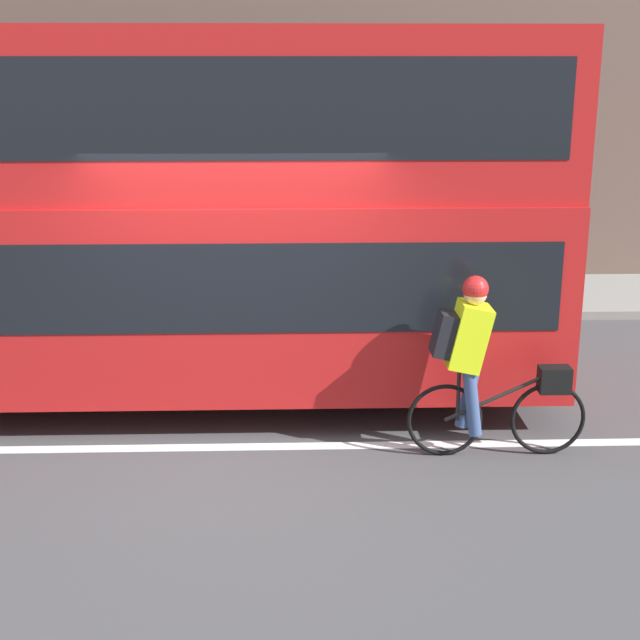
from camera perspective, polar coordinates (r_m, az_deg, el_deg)
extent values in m
plane|color=#424244|center=(7.75, -5.21, -8.35)|extent=(80.00, 80.00, 0.00)
cube|color=silver|center=(7.82, -5.18, -8.08)|extent=(50.00, 0.14, 0.01)
cube|color=gray|center=(12.43, -3.92, 1.43)|extent=(60.00, 2.11, 0.11)
cube|color=brown|center=(13.23, -4.00, 16.02)|extent=(60.00, 0.30, 6.37)
cylinder|color=black|center=(8.92, 2.10, -1.62)|extent=(0.97, 0.30, 0.97)
cube|color=#B21919|center=(9.06, -17.63, 2.40)|extent=(9.90, 2.42, 1.76)
cube|color=black|center=(9.01, -17.74, 3.70)|extent=(9.51, 2.44, 0.77)
cube|color=#B21919|center=(8.84, -18.53, 12.55)|extent=(9.90, 2.33, 1.45)
cube|color=black|center=(8.83, -18.57, 13.02)|extent=(9.51, 2.35, 0.81)
torus|color=black|center=(7.78, 14.37, -6.15)|extent=(0.64, 0.04, 0.64)
torus|color=black|center=(7.59, 7.98, -6.36)|extent=(0.64, 0.04, 0.64)
cylinder|color=black|center=(7.60, 11.30, -4.85)|extent=(0.89, 0.03, 0.44)
cylinder|color=black|center=(7.52, 8.84, -4.70)|extent=(0.03, 0.03, 0.47)
cube|color=black|center=(7.66, 14.77, -3.70)|extent=(0.26, 0.16, 0.22)
cube|color=#D8EA19|center=(7.37, 9.47, -1.02)|extent=(0.37, 0.32, 0.58)
cube|color=black|center=(7.33, 7.94, -0.89)|extent=(0.21, 0.26, 0.38)
cylinder|color=#384C7A|center=(7.64, 9.45, -4.78)|extent=(0.21, 0.11, 0.57)
cylinder|color=#384C7A|center=(7.47, 9.71, -5.27)|extent=(0.19, 0.11, 0.57)
sphere|color=tan|center=(7.28, 9.91, 1.66)|extent=(0.19, 0.19, 0.19)
sphere|color=red|center=(7.27, 9.92, 1.98)|extent=(0.21, 0.21, 0.21)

